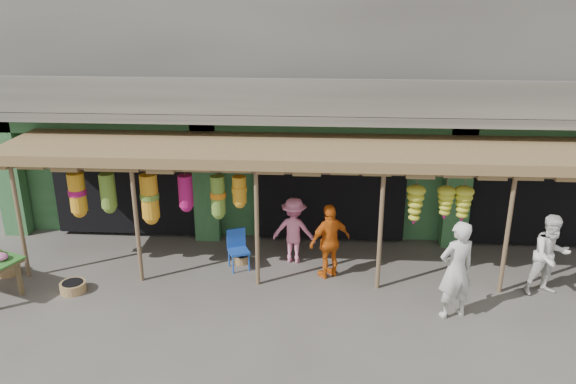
# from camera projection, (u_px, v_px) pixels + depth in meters

# --- Properties ---
(ground) EXTENTS (80.00, 80.00, 0.00)m
(ground) POSITION_uv_depth(u_px,v_px,m) (329.00, 281.00, 11.96)
(ground) COLOR #514C47
(ground) RESTS_ON ground
(building) EXTENTS (16.40, 6.80, 7.00)m
(building) POSITION_uv_depth(u_px,v_px,m) (331.00, 87.00, 15.40)
(building) COLOR gray
(building) RESTS_ON ground
(awning) EXTENTS (14.00, 2.70, 2.79)m
(awning) POSITION_uv_depth(u_px,v_px,m) (323.00, 155.00, 11.86)
(awning) COLOR brown
(awning) RESTS_ON ground
(blue_chair) EXTENTS (0.56, 0.56, 0.89)m
(blue_chair) POSITION_uv_depth(u_px,v_px,m) (238.00, 247.00, 12.43)
(blue_chair) COLOR #1B4BB5
(blue_chair) RESTS_ON ground
(basket_left) EXTENTS (0.64, 0.64, 0.21)m
(basket_left) POSITION_uv_depth(u_px,v_px,m) (9.00, 269.00, 12.26)
(basket_left) COLOR #9B6D46
(basket_left) RESTS_ON ground
(basket_mid) EXTENTS (0.63, 0.63, 0.20)m
(basket_mid) POSITION_uv_depth(u_px,v_px,m) (73.00, 287.00, 11.52)
(basket_mid) COLOR brown
(basket_mid) RESTS_ON ground
(basket_right) EXTENTS (0.52, 0.52, 0.18)m
(basket_right) POSITION_uv_depth(u_px,v_px,m) (241.00, 259.00, 12.79)
(basket_right) COLOR olive
(basket_right) RESTS_ON ground
(person_front) EXTENTS (0.83, 0.69, 1.94)m
(person_front) POSITION_uv_depth(u_px,v_px,m) (456.00, 270.00, 10.37)
(person_front) COLOR silver
(person_front) RESTS_ON ground
(person_right) EXTENTS (0.96, 0.82, 1.71)m
(person_right) POSITION_uv_depth(u_px,v_px,m) (550.00, 255.00, 11.21)
(person_right) COLOR white
(person_right) RESTS_ON ground
(person_vendor) EXTENTS (1.04, 0.86, 1.65)m
(person_vendor) POSITION_uv_depth(u_px,v_px,m) (330.00, 241.00, 11.91)
(person_vendor) COLOR orange
(person_vendor) RESTS_ON ground
(person_shopper) EXTENTS (1.07, 0.72, 1.53)m
(person_shopper) POSITION_uv_depth(u_px,v_px,m) (294.00, 230.00, 12.62)
(person_shopper) COLOR pink
(person_shopper) RESTS_ON ground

